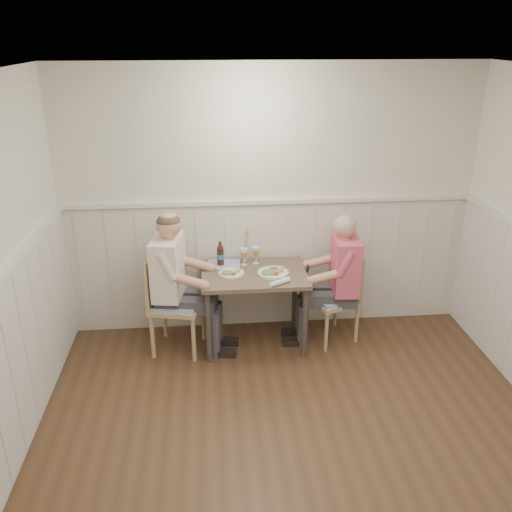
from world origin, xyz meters
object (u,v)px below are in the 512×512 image
at_px(diner_cream, 174,294).
at_px(beer_bottle, 220,255).
at_px(man_in_pink, 339,289).
at_px(chair_right, 337,294).
at_px(grass_vase, 245,244).
at_px(chair_left, 171,299).
at_px(dining_table, 254,282).

height_order(diner_cream, beer_bottle, diner_cream).
height_order(man_in_pink, beer_bottle, man_in_pink).
distance_m(chair_right, grass_vase, 1.02).
xyz_separation_m(diner_cream, beer_bottle, (0.44, 0.25, 0.27)).
height_order(beer_bottle, grass_vase, grass_vase).
xyz_separation_m(beer_bottle, grass_vase, (0.24, 0.10, 0.06)).
height_order(chair_left, beer_bottle, beer_bottle).
xyz_separation_m(chair_right, chair_left, (-1.60, -0.06, 0.05)).
bearing_deg(chair_right, man_in_pink, -85.86).
distance_m(dining_table, diner_cream, 0.75).
bearing_deg(diner_cream, chair_left, 156.09).
bearing_deg(grass_vase, man_in_pink, -19.86).
xyz_separation_m(chair_right, man_in_pink, (0.00, -0.05, 0.07)).
relative_size(dining_table, grass_vase, 2.63).
bearing_deg(chair_left, dining_table, 2.06).
xyz_separation_m(chair_left, grass_vase, (0.72, 0.33, 0.39)).
relative_size(chair_left, grass_vase, 2.59).
distance_m(chair_right, man_in_pink, 0.09).
xyz_separation_m(man_in_pink, diner_cream, (-1.56, -0.03, 0.03)).
bearing_deg(chair_left, chair_right, 2.26).
distance_m(diner_cream, beer_bottle, 0.57).
xyz_separation_m(dining_table, diner_cream, (-0.74, -0.05, -0.07)).
bearing_deg(man_in_pink, chair_left, -179.65).
bearing_deg(dining_table, diner_cream, -176.44).
distance_m(chair_left, man_in_pink, 1.60).
height_order(dining_table, beer_bottle, beer_bottle).
height_order(dining_table, chair_left, chair_left).
bearing_deg(chair_left, diner_cream, -23.91).
distance_m(dining_table, chair_right, 0.83).
xyz_separation_m(chair_left, man_in_pink, (1.60, 0.01, 0.03)).
height_order(chair_right, beer_bottle, beer_bottle).
height_order(chair_left, grass_vase, grass_vase).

